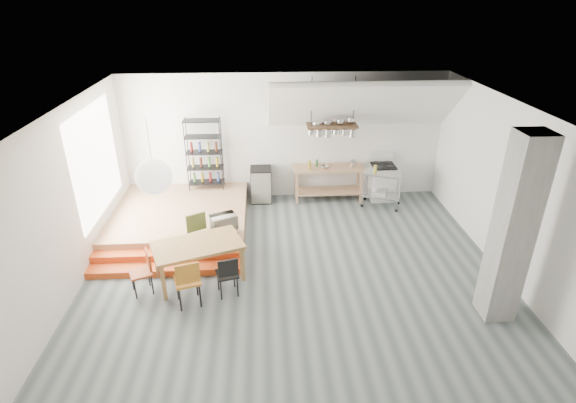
{
  "coord_description": "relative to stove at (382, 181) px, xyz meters",
  "views": [
    {
      "loc": [
        -0.56,
        -7.38,
        5.03
      ],
      "look_at": [
        -0.07,
        0.8,
        1.1
      ],
      "focal_mm": 28.0,
      "sensor_mm": 36.0,
      "label": 1
    }
  ],
  "objects": [
    {
      "name": "wall_left",
      "position": [
        -6.5,
        -3.16,
        1.12
      ],
      "size": [
        0.04,
        7.0,
        3.2
      ],
      "primitive_type": "cube",
      "color": "silver",
      "rests_on": "ground"
    },
    {
      "name": "chair_black",
      "position": [
        -3.73,
        -3.91,
        0.0
      ],
      "size": [
        0.45,
        0.45,
        0.81
      ],
      "rotation": [
        0.0,
        0.0,
        3.4
      ],
      "color": "black",
      "rests_on": "ground"
    },
    {
      "name": "slope_ceiling",
      "position": [
        -0.7,
        -0.26,
        2.07
      ],
      "size": [
        4.4,
        1.44,
        1.32
      ],
      "primitive_type": "cube",
      "rotation": [
        -0.73,
        0.0,
        0.0
      ],
      "color": "white",
      "rests_on": "wall_back"
    },
    {
      "name": "dining_table",
      "position": [
        -4.31,
        -3.36,
        0.2
      ],
      "size": [
        1.82,
        1.4,
        0.76
      ],
      "rotation": [
        0.0,
        0.0,
        0.35
      ],
      "color": "brown",
      "rests_on": "ground"
    },
    {
      "name": "kitchen_counter",
      "position": [
        -1.4,
        -0.01,
        0.15
      ],
      "size": [
        1.8,
        0.6,
        0.91
      ],
      "color": "#A47752",
      "rests_on": "ground"
    },
    {
      "name": "wall_right",
      "position": [
        1.5,
        -3.16,
        1.12
      ],
      "size": [
        0.04,
        7.0,
        3.2
      ],
      "primitive_type": "cube",
      "color": "silver",
      "rests_on": "ground"
    },
    {
      "name": "ceiling",
      "position": [
        -2.5,
        -3.16,
        2.72
      ],
      "size": [
        8.0,
        7.0,
        0.02
      ],
      "primitive_type": "cube",
      "color": "white",
      "rests_on": "wall_back"
    },
    {
      "name": "chair_mustard",
      "position": [
        -4.39,
        -4.16,
        0.07
      ],
      "size": [
        0.53,
        0.53,
        0.93
      ],
      "rotation": [
        0.0,
        0.0,
        3.43
      ],
      "color": "#B26E1E",
      "rests_on": "ground"
    },
    {
      "name": "mini_fridge",
      "position": [
        -3.12,
        0.04,
        -0.03
      ],
      "size": [
        0.53,
        0.53,
        0.9
      ],
      "primitive_type": "cube",
      "color": "black",
      "rests_on": "ground"
    },
    {
      "name": "bowl",
      "position": [
        -1.52,
        -0.06,
        0.46
      ],
      "size": [
        0.28,
        0.28,
        0.05
      ],
      "primitive_type": "imported",
      "rotation": [
        0.0,
        0.0,
        0.38
      ],
      "color": "silver",
      "rests_on": "kitchen_counter"
    },
    {
      "name": "floor",
      "position": [
        -2.5,
        -3.16,
        -0.48
      ],
      "size": [
        8.0,
        8.0,
        0.0
      ],
      "primitive_type": "plane",
      "color": "#4C5758",
      "rests_on": "ground"
    },
    {
      "name": "step_lower",
      "position": [
        -5.0,
        -3.11,
        -0.41
      ],
      "size": [
        3.0,
        0.35,
        0.13
      ],
      "primitive_type": "cube",
      "color": "#CF4818",
      "rests_on": "ground"
    },
    {
      "name": "chair_red",
      "position": [
        -5.24,
        -3.69,
        0.0
      ],
      "size": [
        0.49,
        0.49,
        0.81
      ],
      "rotation": [
        0.0,
        0.0,
        -1.16
      ],
      "color": "#A84118",
      "rests_on": "ground"
    },
    {
      "name": "stove",
      "position": [
        0.0,
        0.0,
        0.0
      ],
      "size": [
        0.6,
        0.6,
        1.18
      ],
      "color": "white",
      "rests_on": "ground"
    },
    {
      "name": "platform",
      "position": [
        -5.0,
        -1.16,
        -0.28
      ],
      "size": [
        3.0,
        3.0,
        0.4
      ],
      "primitive_type": "cube",
      "color": "#A47752",
      "rests_on": "ground"
    },
    {
      "name": "step_upper",
      "position": [
        -5.0,
        -2.76,
        -0.35
      ],
      "size": [
        3.0,
        0.35,
        0.27
      ],
      "primitive_type": "cube",
      "color": "#CF4818",
      "rests_on": "ground"
    },
    {
      "name": "wire_shelving",
      "position": [
        -4.5,
        0.04,
        0.85
      ],
      "size": [
        0.88,
        0.38,
        1.8
      ],
      "color": "black",
      "rests_on": "platform"
    },
    {
      "name": "concrete_column",
      "position": [
        0.8,
        -4.66,
        1.12
      ],
      "size": [
        0.5,
        0.5,
        3.2
      ],
      "primitive_type": "cube",
      "color": "slate",
      "rests_on": "ground"
    },
    {
      "name": "pot_rack",
      "position": [
        -1.37,
        -0.23,
        1.5
      ],
      "size": [
        1.2,
        0.5,
        1.43
      ],
      "color": "#42281A",
      "rests_on": "ceiling"
    },
    {
      "name": "microwave",
      "position": [
        -3.9,
        -2.41,
        0.23
      ],
      "size": [
        0.61,
        0.52,
        0.28
      ],
      "primitive_type": "imported",
      "rotation": [
        0.0,
        0.0,
        0.4
      ],
      "color": "beige",
      "rests_on": "microwave_shelf"
    },
    {
      "name": "microwave_shelf",
      "position": [
        -3.9,
        -2.41,
        0.07
      ],
      "size": [
        0.6,
        0.4,
        0.16
      ],
      "color": "#A47752",
      "rests_on": "platform"
    },
    {
      "name": "chair_olive",
      "position": [
        -4.38,
        -2.6,
        0.09
      ],
      "size": [
        0.59,
        0.59,
        0.95
      ],
      "rotation": [
        0.0,
        0.0,
        0.49
      ],
      "color": "#596530",
      "rests_on": "ground"
    },
    {
      "name": "wall_back",
      "position": [
        -2.5,
        0.34,
        1.12
      ],
      "size": [
        8.0,
        0.04,
        3.2
      ],
      "primitive_type": "cube",
      "color": "silver",
      "rests_on": "ground"
    },
    {
      "name": "window_pane",
      "position": [
        -6.48,
        -1.66,
        1.32
      ],
      "size": [
        0.02,
        2.5,
        2.2
      ],
      "primitive_type": "cube",
      "color": "white",
      "rests_on": "wall_left"
    },
    {
      "name": "rolling_cart",
      "position": [
        -0.12,
        -0.46,
        0.11
      ],
      "size": [
        1.04,
        0.81,
        0.91
      ],
      "rotation": [
        0.0,
        0.0,
        -0.38
      ],
      "color": "silver",
      "rests_on": "ground"
    },
    {
      "name": "paper_lantern",
      "position": [
        -4.87,
        -3.56,
        1.72
      ],
      "size": [
        0.6,
        0.6,
        0.6
      ],
      "primitive_type": "sphere",
      "color": "white",
      "rests_on": "ceiling"
    }
  ]
}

